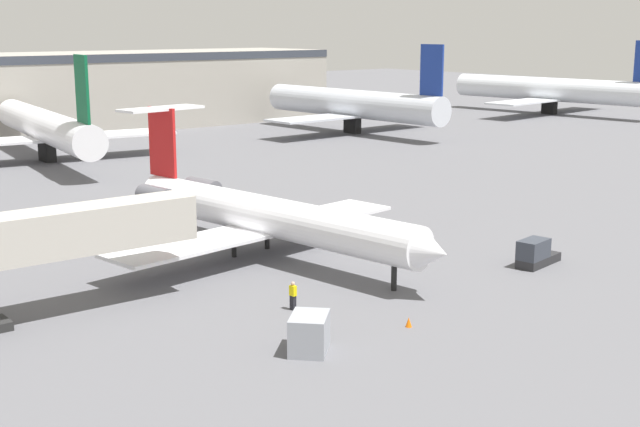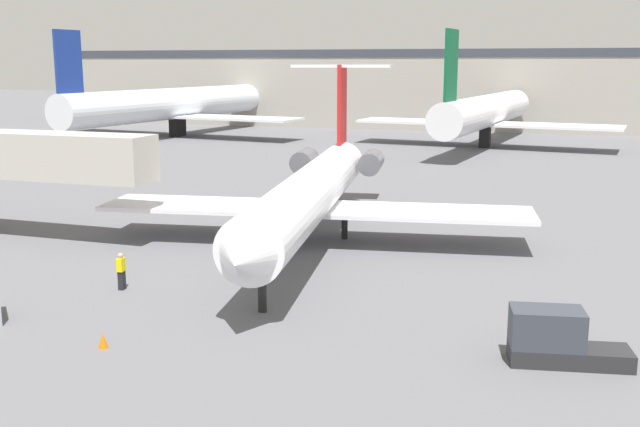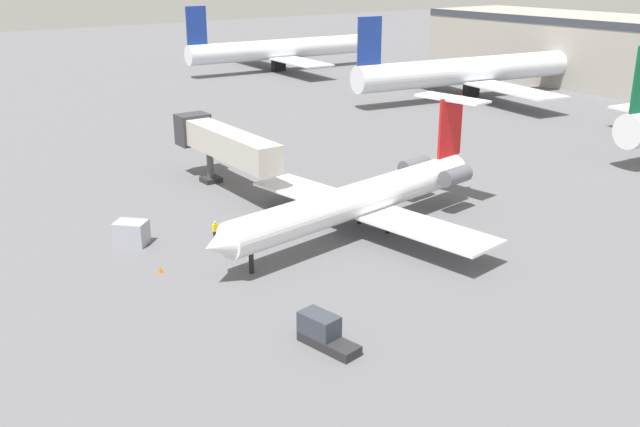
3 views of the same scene
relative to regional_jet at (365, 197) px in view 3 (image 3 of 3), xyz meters
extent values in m
cube|color=#5B5B60|center=(-0.38, -0.49, -3.12)|extent=(400.00, 400.00, 0.10)
cylinder|color=white|center=(0.12, -0.88, -0.06)|extent=(6.30, 26.58, 2.79)
cone|color=white|center=(1.99, -14.77, -0.06)|extent=(2.92, 2.53, 2.65)
cone|color=white|center=(-1.77, 13.12, -0.06)|extent=(2.70, 2.89, 2.37)
cube|color=white|center=(6.40, 0.98, -1.16)|extent=(11.76, 5.87, 0.24)
cube|color=white|center=(-6.43, -0.75, -1.16)|extent=(11.76, 5.87, 0.24)
cylinder|color=#595960|center=(1.03, 9.56, 0.34)|extent=(1.91, 3.37, 1.50)
cylinder|color=#595960|center=(-3.52, 8.94, 0.34)|extent=(1.91, 3.37, 1.50)
cube|color=red|center=(-1.51, 11.23, 4.06)|extent=(0.67, 3.20, 5.45)
cube|color=white|center=(-1.51, 11.23, 6.69)|extent=(7.06, 3.29, 0.20)
cylinder|color=black|center=(1.62, -12.00, -2.26)|extent=(0.36, 0.36, 1.61)
cylinder|color=black|center=(1.44, 1.32, -2.26)|extent=(0.36, 0.36, 1.61)
cylinder|color=black|center=(-1.73, 0.89, -2.26)|extent=(0.36, 0.36, 1.61)
cube|color=#B7B2A8|center=(-16.23, -3.63, 1.76)|extent=(16.09, 2.97, 2.60)
cube|color=#333338|center=(-23.84, -3.45, 1.76)|extent=(2.47, 3.25, 3.20)
cylinder|color=#4C4C51|center=(-20.23, -3.54, -1.30)|extent=(0.70, 0.70, 3.53)
cube|color=#262626|center=(-20.23, -3.54, -2.82)|extent=(1.80, 1.80, 0.50)
cube|color=black|center=(-5.51, -11.05, -2.64)|extent=(0.27, 0.34, 0.85)
cube|color=yellow|center=(-5.51, -11.05, -1.92)|extent=(0.30, 0.42, 0.60)
sphere|color=tan|center=(-5.51, -11.05, -1.50)|extent=(0.24, 0.24, 0.24)
cube|color=#262628|center=(13.48, -13.92, -2.77)|extent=(4.18, 2.04, 0.60)
cube|color=#333842|center=(12.69, -14.05, -1.82)|extent=(2.60, 1.77, 1.30)
cube|color=#999EA8|center=(-8.83, -16.79, -2.11)|extent=(3.05, 3.02, 1.92)
cone|color=orange|center=(-2.36, -17.34, -2.79)|extent=(0.36, 0.36, 0.55)
cylinder|color=silver|center=(-80.65, 44.48, 1.26)|extent=(6.79, 38.87, 3.86)
cube|color=navy|center=(-81.97, 27.18, 6.69)|extent=(0.60, 4.01, 7.00)
cube|color=silver|center=(-80.65, 44.48, -0.27)|extent=(32.86, 8.45, 0.30)
cube|color=black|center=(-80.65, 44.48, -1.87)|extent=(1.20, 2.80, 2.40)
cylinder|color=silver|center=(-36.82, 53.36, 1.44)|extent=(10.59, 43.69, 4.21)
cube|color=navy|center=(-39.74, 33.81, 7.04)|extent=(0.89, 4.00, 7.00)
cube|color=silver|center=(-36.82, 53.36, -0.27)|extent=(37.06, 11.34, 0.30)
cube|color=black|center=(-36.82, 53.36, -1.87)|extent=(1.20, 2.80, 2.40)
camera|label=1|loc=(-34.06, -49.00, 12.96)|focal=48.34mm
camera|label=2|loc=(12.39, -38.81, 6.90)|focal=41.53mm
camera|label=3|loc=(43.12, -36.46, 18.53)|focal=40.42mm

